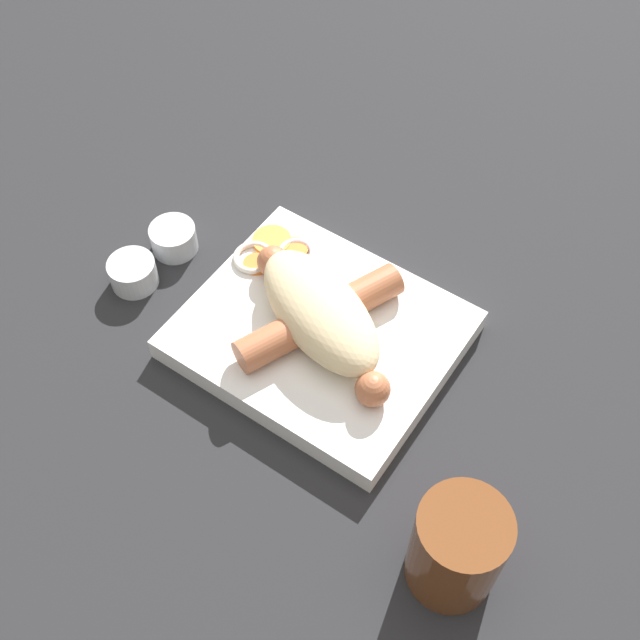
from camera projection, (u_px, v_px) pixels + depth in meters
name	position (u px, v px, depth m)	size (l,w,h in m)	color
ground_plane	(320.00, 342.00, 0.70)	(3.00, 3.00, 0.00)	#232326
food_tray	(320.00, 334.00, 0.69)	(0.22, 0.19, 0.02)	white
bread_roll	(312.00, 312.00, 0.66)	(0.16, 0.12, 0.05)	beige
sausage	(320.00, 322.00, 0.67)	(0.17, 0.15, 0.03)	#B26642
pickled_veggies	(274.00, 251.00, 0.73)	(0.07, 0.07, 0.01)	#F99E4C
condiment_cup_near	(174.00, 240.00, 0.75)	(0.04, 0.04, 0.03)	silver
condiment_cup_far	(133.00, 274.00, 0.73)	(0.04, 0.04, 0.03)	silver
drink_glass	(457.00, 549.00, 0.55)	(0.06, 0.06, 0.09)	brown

